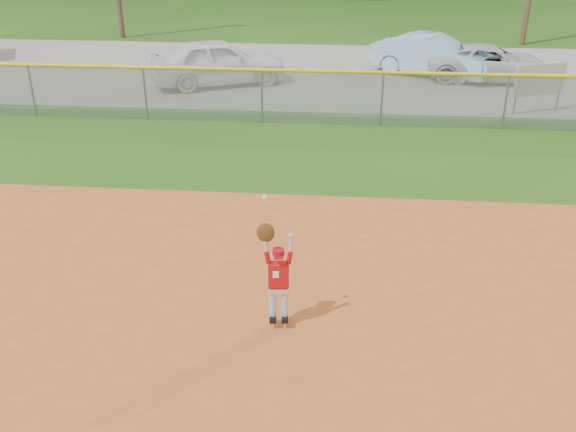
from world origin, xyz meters
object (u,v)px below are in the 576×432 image
object	(u,v)px
sponsor_sign	(540,81)
car_white_b	(490,63)
car_white_a	(218,62)
ballplayer	(277,273)
car_blue	(433,56)

from	to	relation	value
sponsor_sign	car_white_b	bearing A→B (deg)	99.55
car_white_a	car_white_b	bearing A→B (deg)	-104.86
sponsor_sign	ballplayer	distance (m)	12.96
sponsor_sign	car_blue	bearing A→B (deg)	120.75
car_white_a	car_white_b	size ratio (longest dim) A/B	1.05
car_white_b	ballplayer	size ratio (longest dim) A/B	2.16
car_white_b	sponsor_sign	world-z (taller)	sponsor_sign
car_white_a	sponsor_sign	world-z (taller)	car_white_a
car_blue	car_white_b	bearing A→B (deg)	-75.47
car_white_a	car_blue	bearing A→B (deg)	-99.18
car_white_b	ballplayer	xyz separation A→B (m)	(-5.85, -15.06, 0.31)
car_white_b	sponsor_sign	bearing A→B (deg)	-166.31
car_white_a	ballplayer	world-z (taller)	ballplayer
car_blue	sponsor_sign	bearing A→B (deg)	-120.90
ballplayer	car_blue	bearing A→B (deg)	75.80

